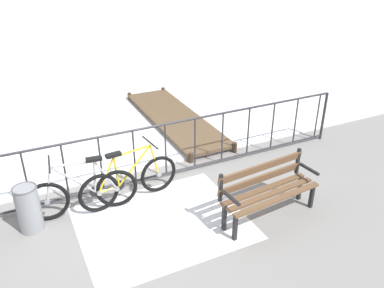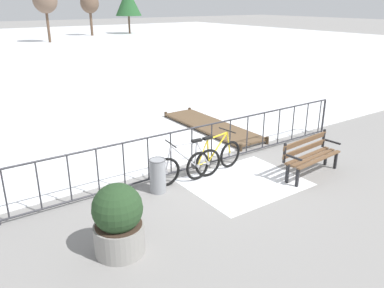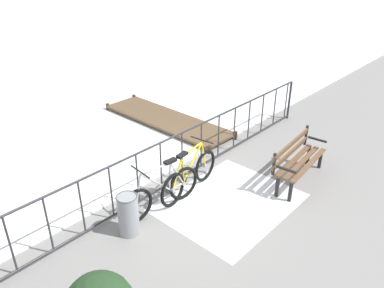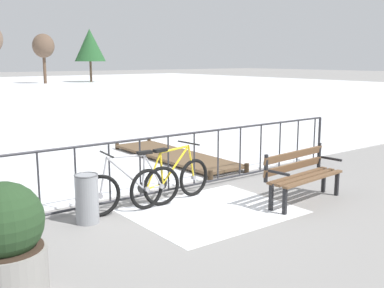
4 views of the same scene
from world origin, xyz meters
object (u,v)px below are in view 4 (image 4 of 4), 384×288
(bicycle_second, at_px, (132,188))
(park_bench, at_px, (301,172))
(trash_bin, at_px, (87,198))
(bicycle_near_railing, at_px, (171,181))
(planter_with_shrub, at_px, (5,241))

(bicycle_second, relative_size, park_bench, 1.04)
(trash_bin, bearing_deg, bicycle_second, 4.65)
(bicycle_near_railing, distance_m, park_bench, 2.19)
(bicycle_near_railing, height_order, planter_with_shrub, planter_with_shrub)
(park_bench, xyz_separation_m, trash_bin, (-3.31, 1.22, -0.14))
(bicycle_second, distance_m, trash_bin, 0.80)
(planter_with_shrub, relative_size, trash_bin, 1.61)
(bicycle_second, relative_size, trash_bin, 2.33)
(bicycle_near_railing, bearing_deg, park_bench, -36.08)
(bicycle_near_railing, relative_size, bicycle_second, 1.00)
(park_bench, distance_m, planter_with_shrub, 4.87)
(bicycle_second, distance_m, park_bench, 2.82)
(bicycle_near_railing, relative_size, park_bench, 1.04)
(planter_with_shrub, bearing_deg, bicycle_near_railing, 26.43)
(bicycle_near_railing, xyz_separation_m, park_bench, (1.76, -1.28, 0.14))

